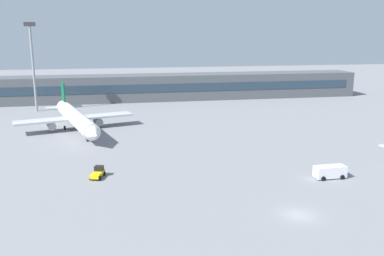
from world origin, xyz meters
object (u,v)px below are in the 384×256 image
object	(u,v)px
service_van_white	(330,172)
floodlight_tower_west	(33,61)
airplane_mid	(76,118)
baggage_tug_yellow	(98,173)

from	to	relation	value
service_van_white	floodlight_tower_west	distance (m)	93.65
airplane_mid	floodlight_tower_west	xyz separation A→B (m)	(-14.16, 28.78, 12.25)
floodlight_tower_west	airplane_mid	bearing A→B (deg)	-63.80
airplane_mid	service_van_white	bearing A→B (deg)	-44.37
floodlight_tower_west	service_van_white	bearing A→B (deg)	-50.99
service_van_white	floodlight_tower_west	xyz separation A→B (m)	(-58.26, 71.93, 14.24)
baggage_tug_yellow	floodlight_tower_west	world-z (taller)	floodlight_tower_west
airplane_mid	service_van_white	size ratio (longest dim) A/B	7.72
baggage_tug_yellow	service_van_white	size ratio (longest dim) A/B	0.74
service_van_white	baggage_tug_yellow	bearing A→B (deg)	168.61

